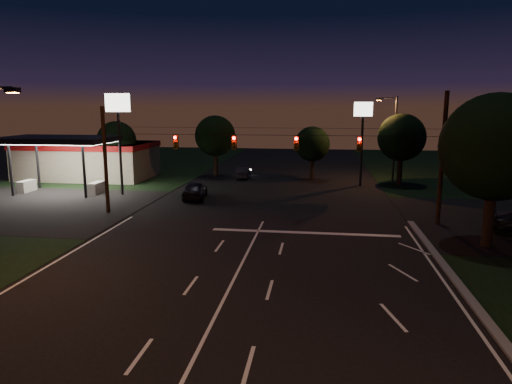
% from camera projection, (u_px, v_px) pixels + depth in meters
% --- Properties ---
extents(ground, '(140.00, 140.00, 0.00)m').
position_uv_depth(ground, '(220.00, 307.00, 18.48)').
color(ground, black).
rests_on(ground, ground).
extents(cross_street_left, '(20.00, 16.00, 0.02)m').
position_uv_depth(cross_street_left, '(21.00, 207.00, 36.78)').
color(cross_street_left, black).
rests_on(cross_street_left, ground).
extents(stop_bar, '(12.00, 0.50, 0.01)m').
position_uv_depth(stop_bar, '(304.00, 233.00, 29.26)').
color(stop_bar, silver).
rests_on(stop_bar, ground).
extents(utility_pole_right, '(0.30, 0.30, 9.00)m').
position_uv_depth(utility_pole_right, '(437.00, 224.00, 31.43)').
color(utility_pole_right, black).
rests_on(utility_pole_right, ground).
extents(utility_pole_left, '(0.28, 0.28, 8.00)m').
position_uv_depth(utility_pole_left, '(109.00, 213.00, 34.72)').
color(utility_pole_left, black).
rests_on(utility_pole_left, ground).
extents(signal_span, '(24.00, 0.40, 1.56)m').
position_uv_depth(signal_span, '(265.00, 142.00, 32.02)').
color(signal_span, black).
rests_on(signal_span, ground).
extents(gas_station, '(14.20, 16.10, 5.25)m').
position_uv_depth(gas_station, '(86.00, 158.00, 50.60)').
color(gas_station, gray).
rests_on(gas_station, ground).
extents(pole_sign_left_near, '(2.20, 0.30, 9.10)m').
position_uv_depth(pole_sign_left_near, '(118.00, 118.00, 40.51)').
color(pole_sign_left_near, black).
rests_on(pole_sign_left_near, ground).
extents(pole_sign_right, '(1.80, 0.30, 8.40)m').
position_uv_depth(pole_sign_right, '(363.00, 124.00, 45.42)').
color(pole_sign_right, black).
rests_on(pole_sign_right, ground).
extents(street_light_right_far, '(2.20, 0.35, 9.00)m').
position_uv_depth(street_light_right_far, '(392.00, 133.00, 47.11)').
color(street_light_right_far, black).
rests_on(street_light_right_far, ground).
extents(tree_right_near, '(6.00, 6.00, 8.76)m').
position_uv_depth(tree_right_near, '(495.00, 148.00, 25.47)').
color(tree_right_near, black).
rests_on(tree_right_near, ground).
extents(tree_far_a, '(4.20, 4.20, 6.42)m').
position_uv_depth(tree_far_a, '(117.00, 141.00, 49.45)').
color(tree_far_a, black).
rests_on(tree_far_a, ground).
extents(tree_far_b, '(4.60, 4.60, 6.98)m').
position_uv_depth(tree_far_b, '(216.00, 136.00, 51.92)').
color(tree_far_b, black).
rests_on(tree_far_b, ground).
extents(tree_far_c, '(3.80, 3.80, 5.86)m').
position_uv_depth(tree_far_c, '(312.00, 144.00, 49.56)').
color(tree_far_c, black).
rests_on(tree_far_c, ground).
extents(tree_far_d, '(4.80, 4.80, 7.30)m').
position_uv_depth(tree_far_d, '(402.00, 138.00, 46.24)').
color(tree_far_d, black).
rests_on(tree_far_d, ground).
extents(tree_far_e, '(4.00, 4.00, 6.18)m').
position_uv_depth(tree_far_e, '(492.00, 148.00, 43.31)').
color(tree_far_e, black).
rests_on(tree_far_e, ground).
extents(car_oncoming_a, '(2.37, 4.74, 1.55)m').
position_uv_depth(car_oncoming_a, '(195.00, 190.00, 39.75)').
color(car_oncoming_a, black).
rests_on(car_oncoming_a, ground).
extents(car_oncoming_b, '(1.49, 3.83, 1.24)m').
position_uv_depth(car_oncoming_b, '(243.00, 173.00, 51.22)').
color(car_oncoming_b, black).
rests_on(car_oncoming_b, ground).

